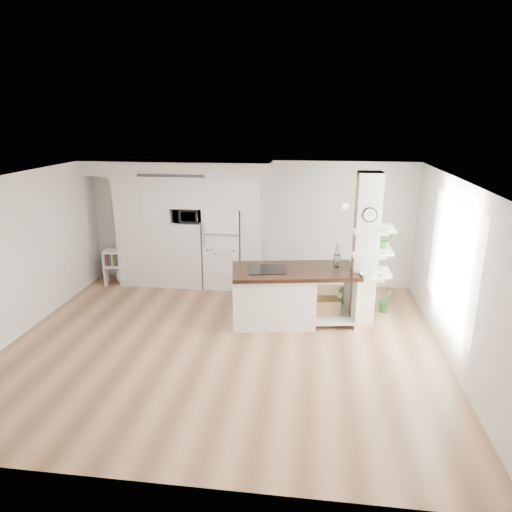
{
  "coord_description": "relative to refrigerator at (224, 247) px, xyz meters",
  "views": [
    {
      "loc": [
        1.37,
        -6.6,
        3.59
      ],
      "look_at": [
        0.41,
        0.9,
        1.26
      ],
      "focal_mm": 32.0,
      "sensor_mm": 36.0,
      "label": 1
    }
  ],
  "objects": [
    {
      "name": "floor_plant_b",
      "position": [
        2.53,
        -0.97,
        -0.64
      ],
      "size": [
        0.29,
        0.29,
        0.46
      ],
      "primitive_type": "imported",
      "rotation": [
        0.0,
        0.0,
        0.12
      ],
      "color": "#327930",
      "rests_on": "floor"
    },
    {
      "name": "floor",
      "position": [
        0.53,
        -2.68,
        -0.88
      ],
      "size": [
        7.0,
        6.0,
        0.01
      ],
      "primitive_type": "cube",
      "color": "tan",
      "rests_on": "ground"
    },
    {
      "name": "microwave",
      "position": [
        -0.75,
        -0.06,
        0.69
      ],
      "size": [
        0.54,
        0.37,
        0.3
      ],
      "primitive_type": "imported",
      "color": "#2D2D2D",
      "rests_on": "cabinet_wall"
    },
    {
      "name": "column",
      "position": [
        2.9,
        -1.55,
        0.48
      ],
      "size": [
        0.69,
        0.9,
        2.7
      ],
      "color": "silver",
      "rests_on": "floor"
    },
    {
      "name": "room",
      "position": [
        0.53,
        -2.68,
        0.98
      ],
      "size": [
        7.04,
        6.04,
        2.72
      ],
      "color": "white",
      "rests_on": "ground"
    },
    {
      "name": "floor_plant_a",
      "position": [
        3.31,
        -1.03,
        -0.64
      ],
      "size": [
        0.32,
        0.3,
        0.48
      ],
      "primitive_type": "imported",
      "rotation": [
        0.0,
        0.0,
        0.41
      ],
      "color": "#327930",
      "rests_on": "floor"
    },
    {
      "name": "kitchen_island",
      "position": [
        1.35,
        -1.67,
        -0.36
      ],
      "size": [
        2.35,
        1.41,
        1.56
      ],
      "rotation": [
        0.0,
        0.0,
        0.17
      ],
      "color": "silver",
      "rests_on": "floor"
    },
    {
      "name": "cabinet_wall",
      "position": [
        -0.92,
        -0.01,
        0.63
      ],
      "size": [
        4.0,
        0.71,
        2.7
      ],
      "color": "silver",
      "rests_on": "floor"
    },
    {
      "name": "decor_bowl",
      "position": [
        2.82,
        -1.78,
        0.13
      ],
      "size": [
        0.22,
        0.22,
        0.05
      ],
      "primitive_type": "imported",
      "color": "white",
      "rests_on": "column"
    },
    {
      "name": "refrigerator",
      "position": [
        0.0,
        0.0,
        0.0
      ],
      "size": [
        0.78,
        0.69,
        1.75
      ],
      "color": "white",
      "rests_on": "floor"
    },
    {
      "name": "shelf_plant",
      "position": [
        3.15,
        -1.38,
        0.65
      ],
      "size": [
        0.27,
        0.23,
        0.3
      ],
      "primitive_type": "imported",
      "color": "#327930",
      "rests_on": "column"
    },
    {
      "name": "window",
      "position": [
        4.0,
        -2.38,
        0.62
      ],
      "size": [
        0.0,
        2.4,
        2.4
      ],
      "primitive_type": "plane",
      "rotation": [
        1.57,
        0.0,
        -1.57
      ],
      "color": "white",
      "rests_on": "room"
    },
    {
      "name": "bookshelf",
      "position": [
        -2.28,
        -0.18,
        -0.54
      ],
      "size": [
        0.7,
        0.47,
        0.77
      ],
      "rotation": [
        0.0,
        0.0,
        0.16
      ],
      "color": "silver",
      "rests_on": "floor"
    },
    {
      "name": "pendant_light",
      "position": [
        2.23,
        -2.53,
        1.24
      ],
      "size": [
        0.12,
        0.12,
        0.1
      ],
      "primitive_type": "cylinder",
      "color": "white",
      "rests_on": "room"
    }
  ]
}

